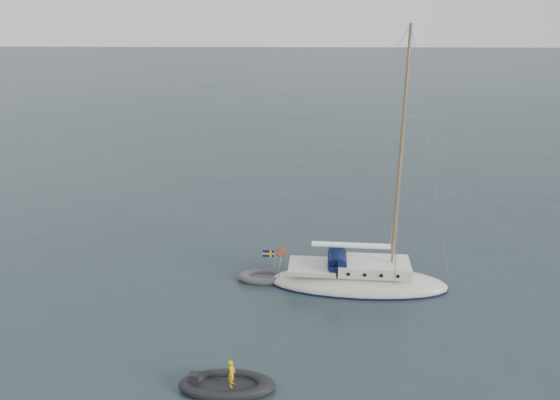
{
  "coord_description": "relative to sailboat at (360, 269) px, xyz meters",
  "views": [
    {
      "loc": [
        -2.16,
        -26.7,
        14.49
      ],
      "look_at": [
        -2.76,
        0.0,
        4.57
      ],
      "focal_mm": 35.0,
      "sensor_mm": 36.0,
      "label": 1
    }
  ],
  "objects": [
    {
      "name": "rib",
      "position": [
        -6.13,
        -8.33,
        -0.84
      ],
      "size": [
        3.82,
        1.74,
        1.38
      ],
      "rotation": [
        0.0,
        0.0,
        0.01
      ],
      "color": "black",
      "rests_on": "ground"
    },
    {
      "name": "sailboat",
      "position": [
        0.0,
        0.0,
        0.0
      ],
      "size": [
        9.88,
        2.96,
        14.06
      ],
      "rotation": [
        0.0,
        0.0,
        -0.07
      ],
      "color": "beige",
      "rests_on": "ground"
    },
    {
      "name": "ground",
      "position": [
        -1.47,
        0.87,
        -1.06
      ],
      "size": [
        300.0,
        300.0,
        0.0
      ],
      "primitive_type": "plane",
      "color": "black",
      "rests_on": "ground"
    },
    {
      "name": "dinghy",
      "position": [
        -5.09,
        0.56,
        -0.88
      ],
      "size": [
        2.97,
        1.34,
        0.43
      ],
      "rotation": [
        0.0,
        0.0,
        -0.01
      ],
      "color": "#46464A",
      "rests_on": "ground"
    }
  ]
}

